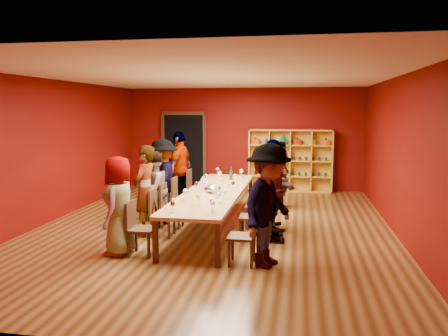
{
  "coord_description": "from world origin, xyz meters",
  "views": [
    {
      "loc": [
        1.68,
        -8.41,
        2.37
      ],
      "look_at": [
        0.12,
        0.5,
        1.15
      ],
      "focal_mm": 35.0,
      "sensor_mm": 36.0,
      "label": 1
    }
  ],
  "objects_px": {
    "chair_person_right_4": "(267,187)",
    "chair_person_left_4": "(194,185)",
    "person_right_2": "(275,184)",
    "person_left_3": "(163,178)",
    "tasting_table": "(214,194)",
    "spittoon_bowl": "(213,189)",
    "person_left_2": "(153,189)",
    "person_right_4": "(282,177)",
    "chair_person_right_0": "(247,233)",
    "wine_bottle": "(231,175)",
    "chair_person_left_2": "(169,203)",
    "chair_person_left_1": "(159,210)",
    "shelving_unit": "(290,157)",
    "person_left_0": "(119,206)",
    "chair_person_left_3": "(179,195)",
    "chair_person_right_1": "(255,214)",
    "chair_person_left_0": "(137,225)",
    "person_left_1": "(145,191)",
    "chair_person_right_2": "(260,203)",
    "person_right_0": "(269,205)",
    "person_left_4": "(180,168)",
    "person_right_1": "(273,191)"
  },
  "relations": [
    {
      "from": "person_left_3",
      "to": "person_right_1",
      "type": "distance_m",
      "value": 2.85
    },
    {
      "from": "chair_person_left_3",
      "to": "chair_person_left_4",
      "type": "xyz_separation_m",
      "value": [
        0.0,
        1.3,
        0.0
      ]
    },
    {
      "from": "person_left_0",
      "to": "spittoon_bowl",
      "type": "bearing_deg",
      "value": 141.59
    },
    {
      "from": "chair_person_left_4",
      "to": "person_right_0",
      "type": "height_order",
      "value": "person_right_0"
    },
    {
      "from": "person_left_0",
      "to": "person_left_4",
      "type": "height_order",
      "value": "person_left_4"
    },
    {
      "from": "chair_person_right_4",
      "to": "spittoon_bowl",
      "type": "distance_m",
      "value": 2.35
    },
    {
      "from": "tasting_table",
      "to": "spittoon_bowl",
      "type": "bearing_deg",
      "value": -82.57
    },
    {
      "from": "person_left_3",
      "to": "chair_person_left_4",
      "type": "relative_size",
      "value": 1.95
    },
    {
      "from": "person_left_1",
      "to": "person_left_2",
      "type": "height_order",
      "value": "person_left_1"
    },
    {
      "from": "person_left_2",
      "to": "person_left_3",
      "type": "bearing_deg",
      "value": -161.0
    },
    {
      "from": "chair_person_left_3",
      "to": "spittoon_bowl",
      "type": "xyz_separation_m",
      "value": [
        0.93,
        -0.84,
        0.33
      ]
    },
    {
      "from": "shelving_unit",
      "to": "chair_person_right_4",
      "type": "height_order",
      "value": "shelving_unit"
    },
    {
      "from": "chair_person_left_1",
      "to": "person_right_4",
      "type": "relative_size",
      "value": 0.58
    },
    {
      "from": "chair_person_left_0",
      "to": "person_right_4",
      "type": "distance_m",
      "value": 4.41
    },
    {
      "from": "person_right_2",
      "to": "person_left_0",
      "type": "bearing_deg",
      "value": 119.13
    },
    {
      "from": "chair_person_right_0",
      "to": "chair_person_right_1",
      "type": "distance_m",
      "value": 1.26
    },
    {
      "from": "person_left_0",
      "to": "chair_person_right_2",
      "type": "height_order",
      "value": "person_left_0"
    },
    {
      "from": "person_right_2",
      "to": "person_left_3",
      "type": "bearing_deg",
      "value": 67.74
    },
    {
      "from": "chair_person_right_4",
      "to": "wine_bottle",
      "type": "height_order",
      "value": "wine_bottle"
    },
    {
      "from": "person_left_4",
      "to": "spittoon_bowl",
      "type": "relative_size",
      "value": 5.71
    },
    {
      "from": "chair_person_right_2",
      "to": "person_right_2",
      "type": "height_order",
      "value": "person_right_2"
    },
    {
      "from": "chair_person_left_2",
      "to": "person_right_2",
      "type": "xyz_separation_m",
      "value": [
        2.11,
        0.28,
        0.39
      ]
    },
    {
      "from": "chair_person_left_2",
      "to": "chair_person_right_0",
      "type": "height_order",
      "value": "same"
    },
    {
      "from": "person_left_1",
      "to": "person_left_4",
      "type": "distance_m",
      "value": 2.73
    },
    {
      "from": "person_left_2",
      "to": "person_right_4",
      "type": "xyz_separation_m",
      "value": [
        2.5,
        2.11,
        -0.0
      ]
    },
    {
      "from": "person_left_0",
      "to": "chair_person_left_3",
      "type": "bearing_deg",
      "value": 171.02
    },
    {
      "from": "person_left_1",
      "to": "person_right_0",
      "type": "xyz_separation_m",
      "value": [
        2.4,
        -1.22,
        0.08
      ]
    },
    {
      "from": "chair_person_left_4",
      "to": "wine_bottle",
      "type": "relative_size",
      "value": 2.82
    },
    {
      "from": "person_left_0",
      "to": "wine_bottle",
      "type": "bearing_deg",
      "value": 155.94
    },
    {
      "from": "chair_person_right_0",
      "to": "person_right_4",
      "type": "height_order",
      "value": "person_right_4"
    },
    {
      "from": "person_left_3",
      "to": "spittoon_bowl",
      "type": "xyz_separation_m",
      "value": [
        1.29,
        -0.84,
        -0.04
      ]
    },
    {
      "from": "chair_person_right_0",
      "to": "person_left_0",
      "type": "bearing_deg",
      "value": 176.33
    },
    {
      "from": "person_left_2",
      "to": "spittoon_bowl",
      "type": "distance_m",
      "value": 1.25
    },
    {
      "from": "chair_person_left_1",
      "to": "chair_person_right_4",
      "type": "distance_m",
      "value": 3.29
    },
    {
      "from": "chair_person_left_1",
      "to": "chair_person_right_0",
      "type": "relative_size",
      "value": 1.0
    },
    {
      "from": "chair_person_left_2",
      "to": "chair_person_right_4",
      "type": "height_order",
      "value": "same"
    },
    {
      "from": "person_right_4",
      "to": "wine_bottle",
      "type": "height_order",
      "value": "person_right_4"
    },
    {
      "from": "chair_person_left_2",
      "to": "person_left_2",
      "type": "bearing_deg",
      "value": -180.0
    },
    {
      "from": "person_left_2",
      "to": "chair_person_left_3",
      "type": "xyz_separation_m",
      "value": [
        0.32,
        0.8,
        -0.27
      ]
    },
    {
      "from": "chair_person_right_1",
      "to": "wine_bottle",
      "type": "distance_m",
      "value": 2.35
    },
    {
      "from": "person_left_1",
      "to": "chair_person_left_3",
      "type": "height_order",
      "value": "person_left_1"
    },
    {
      "from": "person_left_1",
      "to": "chair_person_right_2",
      "type": "relative_size",
      "value": 1.92
    },
    {
      "from": "chair_person_left_3",
      "to": "person_left_4",
      "type": "distance_m",
      "value": 1.41
    },
    {
      "from": "person_left_0",
      "to": "person_left_3",
      "type": "relative_size",
      "value": 0.93
    },
    {
      "from": "shelving_unit",
      "to": "person_left_2",
      "type": "bearing_deg",
      "value": -120.64
    },
    {
      "from": "chair_person_left_0",
      "to": "person_right_0",
      "type": "relative_size",
      "value": 0.48
    },
    {
      "from": "tasting_table",
      "to": "chair_person_right_0",
      "type": "xyz_separation_m",
      "value": [
        0.91,
        -1.97,
        -0.2
      ]
    },
    {
      "from": "chair_person_right_4",
      "to": "chair_person_left_4",
      "type": "bearing_deg",
      "value": -179.6
    },
    {
      "from": "person_left_1",
      "to": "chair_person_left_2",
      "type": "bearing_deg",
      "value": 163.9
    },
    {
      "from": "person_left_2",
      "to": "chair_person_left_1",
      "type": "bearing_deg",
      "value": 42.91
    }
  ]
}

